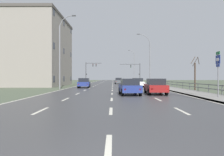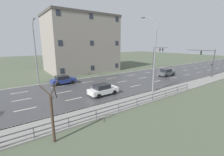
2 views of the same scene
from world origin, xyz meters
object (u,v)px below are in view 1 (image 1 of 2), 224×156
Objects in this scene: traffic_signal_left at (90,69)px; car_near_right at (84,83)px; traffic_signal_right at (136,70)px; street_lamp_distant at (134,66)px; street_lamp_left_bank at (61,53)px; street_lamp_midground at (149,60)px; car_far_right at (137,82)px; car_mid_centre at (155,86)px; highway_sign at (218,68)px; car_distant at (130,87)px; car_near_left at (118,81)px; brick_building at (34,52)px.

traffic_signal_left is 1.46× the size of car_near_right.
car_near_right is (-11.29, -27.00, -3.08)m from traffic_signal_right.
street_lamp_distant is 1.06× the size of street_lamp_left_bank.
street_lamp_midground is 0.94× the size of street_lamp_distant.
car_near_right is at bearing -112.68° from traffic_signal_right.
street_lamp_distant is 12.77m from traffic_signal_right.
car_far_right is at bearing 13.31° from car_near_right.
street_lamp_midground reaches higher than car_mid_centre.
traffic_signal_right is at bearing 92.18° from highway_sign.
car_mid_centre is at bearing -98.18° from street_lamp_midground.
street_lamp_midground is at bearing 72.33° from car_distant.
street_lamp_left_bank is 20.97m from highway_sign.
street_lamp_distant is 2.74× the size of car_near_left.
traffic_signal_left is at bearing 91.64° from car_near_right.
street_lamp_left_bank is (-14.93, -43.03, -0.32)m from street_lamp_distant.
car_far_right is 18.28m from car_near_left.
car_near_right is 15.53m from brick_building.
street_lamp_left_bank reaches higher than car_mid_centre.
traffic_signal_right is (-1.67, 43.83, 1.48)m from highway_sign.
traffic_signal_right is 8.78m from car_near_left.
highway_sign is at bearing -46.33° from brick_building.
brick_building is (-17.61, 22.03, 6.09)m from car_distant.
street_lamp_left_bank is at bearing -111.42° from car_near_left.
street_lamp_distant reaches higher than street_lamp_midground.
street_lamp_left_bank reaches higher than car_near_right.
street_lamp_midground is at bearing 92.19° from highway_sign.
street_lamp_distant is (0.06, 30.73, 0.41)m from street_lamp_midground.
brick_building is at bearing 161.19° from car_far_right.
street_lamp_left_bank is at bearing -155.19° from car_far_right.
traffic_signal_left is 11.21m from car_near_left.
street_lamp_distant is 52.70m from car_mid_centre.
car_near_left is at bearing 96.72° from car_far_right.
car_distant and car_mid_centre have the same top height.
street_lamp_left_bank is at bearing 139.69° from highway_sign.
highway_sign is (0.98, -25.73, -2.74)m from street_lamp_midground.
brick_building is (-9.16, -18.78, 2.72)m from traffic_signal_left.
brick_building is (-22.65, -18.35, 3.01)m from traffic_signal_right.
car_near_right is 21.53m from car_near_left.
car_far_right is at bearing 26.96° from street_lamp_left_bank.
highway_sign is at bearing -30.48° from car_distant.
car_near_right is at bearing -37.27° from brick_building.
street_lamp_midground is at bearing -52.56° from traffic_signal_left.
street_lamp_midground is 2.54× the size of car_far_right.
traffic_signal_left reaches higher than car_mid_centre.
highway_sign is at bearing -71.09° from traffic_signal_left.
car_near_left is at bearing 70.68° from car_near_right.
car_mid_centre is at bearing -93.49° from traffic_signal_right.
car_mid_centre is 1.00× the size of car_near_left.
brick_building reaches higher than car_near_right.
brick_building reaches higher than highway_sign.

